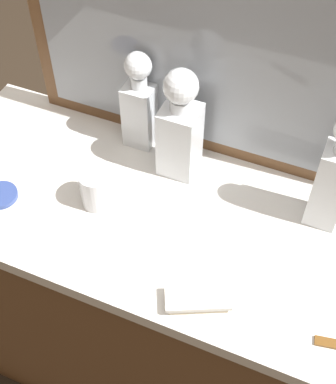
{
  "coord_description": "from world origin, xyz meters",
  "views": [
    {
      "loc": [
        0.3,
        -0.71,
        1.89
      ],
      "look_at": [
        0.0,
        0.0,
        0.99
      ],
      "focal_mm": 49.77,
      "sensor_mm": 36.0,
      "label": 1
    }
  ],
  "objects_px": {
    "crystal_decanter_far_left": "(332,182)",
    "crystal_decanter_front": "(180,133)",
    "porcelain_dish": "(0,195)",
    "silver_brush_front": "(198,299)",
    "crystal_decanter_rear": "(140,108)",
    "crystal_tumbler_center": "(97,189)"
  },
  "relations": [
    {
      "from": "crystal_decanter_rear",
      "to": "silver_brush_front",
      "type": "height_order",
      "value": "crystal_decanter_rear"
    },
    {
      "from": "crystal_decanter_far_left",
      "to": "silver_brush_front",
      "type": "height_order",
      "value": "crystal_decanter_far_left"
    },
    {
      "from": "silver_brush_front",
      "to": "crystal_decanter_front",
      "type": "bearing_deg",
      "value": 117.94
    },
    {
      "from": "crystal_decanter_front",
      "to": "porcelain_dish",
      "type": "relative_size",
      "value": 3.56
    },
    {
      "from": "crystal_decanter_rear",
      "to": "silver_brush_front",
      "type": "xyz_separation_m",
      "value": [
        0.31,
        -0.39,
        -0.1
      ]
    },
    {
      "from": "silver_brush_front",
      "to": "porcelain_dish",
      "type": "xyz_separation_m",
      "value": [
        -0.54,
        0.08,
        -0.01
      ]
    },
    {
      "from": "crystal_decanter_rear",
      "to": "crystal_decanter_front",
      "type": "bearing_deg",
      "value": -23.09
    },
    {
      "from": "crystal_decanter_front",
      "to": "crystal_tumbler_center",
      "type": "bearing_deg",
      "value": -127.03
    },
    {
      "from": "crystal_decanter_rear",
      "to": "silver_brush_front",
      "type": "bearing_deg",
      "value": -51.86
    },
    {
      "from": "crystal_decanter_front",
      "to": "silver_brush_front",
      "type": "height_order",
      "value": "crystal_decanter_front"
    },
    {
      "from": "crystal_decanter_far_left",
      "to": "crystal_tumbler_center",
      "type": "height_order",
      "value": "crystal_decanter_far_left"
    },
    {
      "from": "crystal_decanter_front",
      "to": "silver_brush_front",
      "type": "relative_size",
      "value": 2.02
    },
    {
      "from": "crystal_decanter_rear",
      "to": "crystal_tumbler_center",
      "type": "distance_m",
      "value": 0.24
    },
    {
      "from": "porcelain_dish",
      "to": "crystal_decanter_rear",
      "type": "bearing_deg",
      "value": 53.88
    },
    {
      "from": "crystal_decanter_rear",
      "to": "porcelain_dish",
      "type": "bearing_deg",
      "value": -126.12
    },
    {
      "from": "crystal_decanter_front",
      "to": "porcelain_dish",
      "type": "height_order",
      "value": "crystal_decanter_front"
    },
    {
      "from": "crystal_decanter_front",
      "to": "crystal_decanter_far_left",
      "type": "distance_m",
      "value": 0.36
    },
    {
      "from": "crystal_tumbler_center",
      "to": "silver_brush_front",
      "type": "xyz_separation_m",
      "value": [
        0.31,
        -0.16,
        -0.03
      ]
    },
    {
      "from": "crystal_decanter_rear",
      "to": "crystal_tumbler_center",
      "type": "xyz_separation_m",
      "value": [
        -0.01,
        -0.23,
        -0.06
      ]
    },
    {
      "from": "crystal_decanter_front",
      "to": "crystal_decanter_far_left",
      "type": "height_order",
      "value": "crystal_decanter_far_left"
    },
    {
      "from": "crystal_decanter_far_left",
      "to": "crystal_decanter_front",
      "type": "bearing_deg",
      "value": 177.09
    },
    {
      "from": "crystal_decanter_rear",
      "to": "crystal_tumbler_center",
      "type": "height_order",
      "value": "crystal_decanter_rear"
    }
  ]
}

